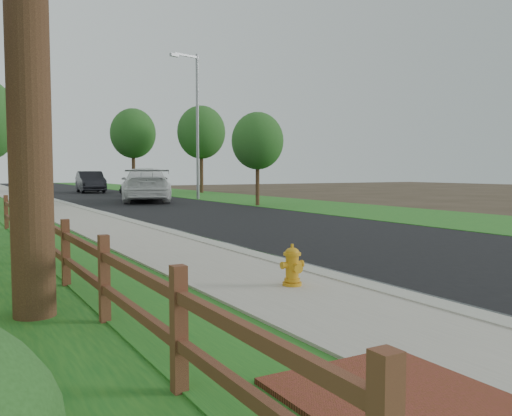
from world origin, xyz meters
TOP-DOWN VIEW (x-y plane):
  - ground at (0.00, 0.00)m, footprint 120.00×120.00m
  - road at (4.60, 35.00)m, footprint 8.00×90.00m
  - curb at (0.40, 35.00)m, footprint 0.40×90.00m
  - wet_gutter at (0.75, 35.00)m, footprint 0.50×90.00m
  - sidewalk at (-0.90, 35.00)m, footprint 2.20×90.00m
  - verge_far at (11.50, 35.00)m, footprint 6.00×90.00m
  - ranch_fence at (-3.60, 6.40)m, footprint 0.12×16.92m
  - fire_hydrant at (-0.63, 3.17)m, footprint 0.42×0.34m
  - white_suv at (5.05, 27.33)m, footprint 4.55×7.24m
  - dark_car_mid at (7.20, 34.43)m, footprint 2.83×4.41m
  - dark_car_far at (5.28, 42.24)m, footprint 2.37×5.54m
  - streetlight at (8.53, 27.88)m, footprint 2.08×0.69m
  - tree_near_right at (9.00, 20.89)m, footprint 2.73×2.73m
  - tree_mid_right at (13.00, 36.94)m, footprint 3.92×3.92m
  - tree_far_right at (9.00, 42.36)m, footprint 3.90×3.90m

SIDE VIEW (x-z plane):
  - ground at x=0.00m, z-range 0.00..0.00m
  - road at x=4.60m, z-range 0.00..0.02m
  - verge_far at x=11.50m, z-range 0.00..0.04m
  - wet_gutter at x=0.75m, z-range 0.02..0.02m
  - sidewalk at x=-0.90m, z-range 0.00..0.10m
  - curb at x=0.40m, z-range 0.00..0.12m
  - fire_hydrant at x=-0.63m, z-range 0.07..0.72m
  - ranch_fence at x=-3.60m, z-range 0.07..1.17m
  - dark_car_mid at x=7.20m, z-range 0.02..1.42m
  - dark_car_far at x=5.28m, z-range 0.02..1.80m
  - white_suv at x=5.05m, z-range 0.02..1.98m
  - tree_near_right at x=9.00m, z-range 0.94..5.85m
  - tree_mid_right at x=13.00m, z-range 1.38..8.50m
  - tree_far_right at x=9.00m, z-range 1.44..8.64m
  - streetlight at x=8.53m, z-range 0.61..9.72m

